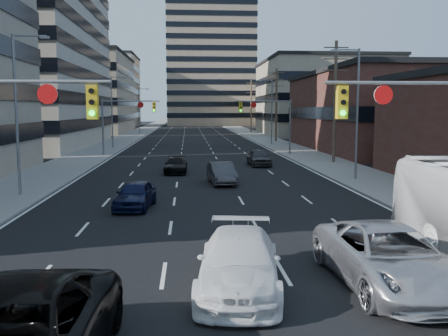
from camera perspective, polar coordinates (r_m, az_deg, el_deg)
name	(u,v)px	position (r m, az deg, el deg)	size (l,w,h in m)	color
road_surface	(192,127)	(138.54, -3.71, 4.66)	(18.00, 300.00, 0.02)	black
sidewalk_left	(150,127)	(138.93, -8.47, 4.64)	(5.00, 300.00, 0.15)	slate
sidewalk_right	(233,127)	(139.10, 1.05, 4.71)	(5.00, 300.00, 0.15)	slate
office_left_far	(79,95)	(110.89, -16.24, 8.04)	(20.00, 30.00, 16.00)	gray
storefront_right_mid	(397,113)	(63.58, 19.17, 5.96)	(20.00, 30.00, 9.00)	#472119
office_right_far	(321,99)	(99.92, 11.08, 7.78)	(22.00, 28.00, 14.00)	gray
apartment_tower	(210,31)	(160.42, -1.62, 15.34)	(26.00, 26.00, 58.00)	gray
bg_block_left	(95,92)	(150.96, -14.57, 8.42)	(24.00, 24.00, 20.00)	#ADA089
bg_block_right	(306,106)	(142.34, 9.37, 7.05)	(22.00, 22.00, 12.00)	gray
signal_near_right	(438,127)	(18.51, 23.24, 4.34)	(6.59, 0.33, 6.00)	slate
signal_far_left	(125,115)	(53.86, -11.28, 5.92)	(6.09, 0.33, 6.00)	slate
signal_far_right	(269,115)	(54.15, 5.17, 6.03)	(6.09, 0.33, 6.00)	slate
utility_pole_block	(335,100)	(46.38, 12.57, 7.61)	(2.20, 0.28, 11.00)	#4C3D2D
utility_pole_midblock	(276,104)	(75.62, 6.00, 7.32)	(2.20, 0.28, 11.00)	#4C3D2D
utility_pole_distant	(251,105)	(105.29, 3.12, 7.17)	(2.20, 0.28, 11.00)	#4C3D2D
streetlight_left_near	(19,107)	(29.93, -22.39, 6.47)	(2.03, 0.22, 9.00)	slate
streetlight_left_mid	(113,108)	(64.12, -12.55, 6.67)	(2.03, 0.22, 9.00)	slate
streetlight_left_far	(140,109)	(98.88, -9.59, 6.69)	(2.03, 0.22, 9.00)	slate
streetlight_right_near	(355,107)	(35.33, 14.76, 6.71)	(2.03, 0.22, 9.00)	slate
streetlight_right_far	(271,108)	(69.39, 5.35, 6.79)	(2.03, 0.22, 9.00)	slate
white_van	(239,262)	(13.82, 1.73, -10.72)	(2.18, 5.36, 1.55)	white
silver_suv	(389,257)	(14.78, 18.31, -9.62)	(2.81, 6.09, 1.69)	#B7B6BB
sedan_blue	(135,195)	(25.25, -10.10, -3.03)	(1.63, 4.06, 1.38)	black
sedan_grey_center	(222,173)	(33.06, -0.27, -0.60)	(1.50, 4.31, 1.42)	#39383B
sedan_black_far	(176,165)	(38.83, -5.52, 0.31)	(1.71, 4.21, 1.22)	black
sedan_grey_right	(259,157)	(43.85, 4.00, 1.22)	(1.74, 4.33, 1.47)	#373639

